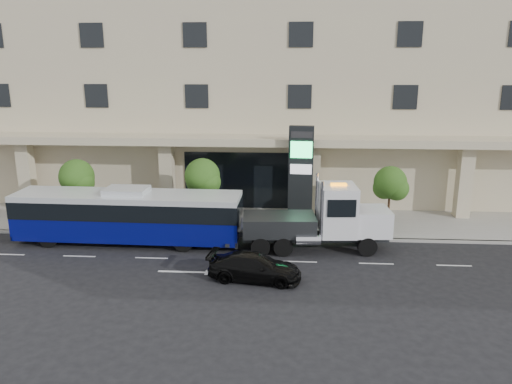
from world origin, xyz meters
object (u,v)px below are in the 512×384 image
signage_pylon (301,174)px  black_sedan (255,267)px  tow_truck (323,220)px  city_bus (128,215)px

signage_pylon → black_sedan: bearing=-100.8°
tow_truck → black_sedan: size_ratio=2.05×
tow_truck → black_sedan: tow_truck is taller
city_bus → black_sedan: (7.66, -4.66, -1.03)m
tow_truck → signage_pylon: signage_pylon is taller
city_bus → black_sedan: bearing=-30.1°
tow_truck → city_bus: bearing=174.2°
tow_truck → black_sedan: 5.64m
black_sedan → signage_pylon: 9.58m
city_bus → signage_pylon: 11.00m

